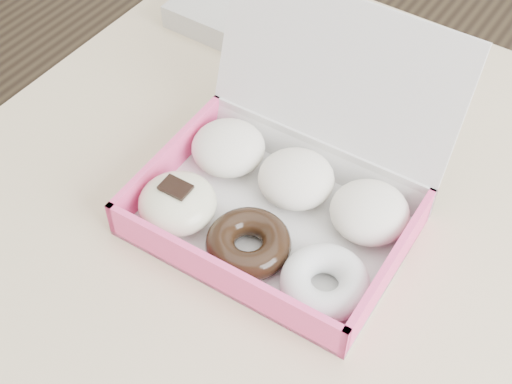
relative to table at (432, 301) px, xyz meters
The scene contains 3 objects.
table is the anchor object (origin of this frame).
donut_box 0.23m from the table, 166.77° to the right, with size 0.31×0.28×0.21m.
newspapers 0.50m from the table, 149.14° to the left, with size 0.22×0.18×0.04m, color silver.
Camera 1 is at (0.08, -0.49, 1.39)m, focal length 50.00 mm.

